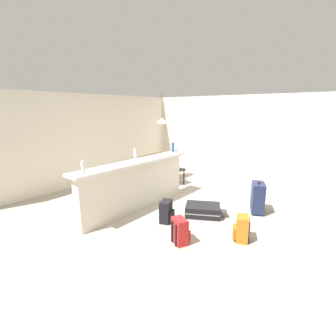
{
  "coord_description": "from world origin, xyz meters",
  "views": [
    {
      "loc": [
        -4.21,
        -3.03,
        2.11
      ],
      "look_at": [
        0.28,
        0.58,
        0.7
      ],
      "focal_mm": 26.12,
      "sensor_mm": 36.0,
      "label": 1
    }
  ],
  "objects_px": {
    "backpack_orange": "(242,229)",
    "dining_table": "(159,159)",
    "backpack_red": "(180,231)",
    "backpack_black": "(166,212)",
    "pendant_lamp": "(162,120)",
    "bottle_white": "(83,168)",
    "bottle_blue": "(173,148)",
    "dining_chair_near_partition": "(174,166)",
    "suitcase_upright_navy": "(258,197)",
    "bottle_clear": "(135,155)",
    "suitcase_flat_black": "(203,210)"
  },
  "relations": [
    {
      "from": "backpack_orange",
      "to": "dining_chair_near_partition",
      "type": "bearing_deg",
      "value": 56.93
    },
    {
      "from": "pendant_lamp",
      "to": "suitcase_flat_black",
      "type": "distance_m",
      "value": 3.21
    },
    {
      "from": "pendant_lamp",
      "to": "backpack_orange",
      "type": "relative_size",
      "value": 2.02
    },
    {
      "from": "suitcase_upright_navy",
      "to": "dining_chair_near_partition",
      "type": "bearing_deg",
      "value": 78.61
    },
    {
      "from": "pendant_lamp",
      "to": "bottle_clear",
      "type": "bearing_deg",
      "value": -153.11
    },
    {
      "from": "suitcase_upright_navy",
      "to": "bottle_clear",
      "type": "bearing_deg",
      "value": 125.63
    },
    {
      "from": "suitcase_flat_black",
      "to": "suitcase_upright_navy",
      "type": "distance_m",
      "value": 1.18
    },
    {
      "from": "bottle_white",
      "to": "bottle_clear",
      "type": "relative_size",
      "value": 0.77
    },
    {
      "from": "dining_table",
      "to": "dining_chair_near_partition",
      "type": "relative_size",
      "value": 1.18
    },
    {
      "from": "bottle_blue",
      "to": "dining_table",
      "type": "xyz_separation_m",
      "value": [
        0.67,
        1.03,
        -0.52
      ]
    },
    {
      "from": "pendant_lamp",
      "to": "backpack_red",
      "type": "distance_m",
      "value": 3.99
    },
    {
      "from": "bottle_blue",
      "to": "backpack_black",
      "type": "xyz_separation_m",
      "value": [
        -1.4,
        -0.93,
        -0.97
      ]
    },
    {
      "from": "bottle_blue",
      "to": "backpack_orange",
      "type": "height_order",
      "value": "bottle_blue"
    },
    {
      "from": "suitcase_flat_black",
      "to": "suitcase_upright_navy",
      "type": "xyz_separation_m",
      "value": [
        0.84,
        -0.79,
        0.22
      ]
    },
    {
      "from": "bottle_blue",
      "to": "suitcase_flat_black",
      "type": "xyz_separation_m",
      "value": [
        -0.72,
        -1.32,
        -1.06
      ]
    },
    {
      "from": "bottle_white",
      "to": "pendant_lamp",
      "type": "bearing_deg",
      "value": 18.01
    },
    {
      "from": "bottle_clear",
      "to": "backpack_black",
      "type": "distance_m",
      "value": 1.31
    },
    {
      "from": "suitcase_flat_black",
      "to": "backpack_red",
      "type": "relative_size",
      "value": 2.11
    },
    {
      "from": "suitcase_upright_navy",
      "to": "backpack_red",
      "type": "bearing_deg",
      "value": 164.83
    },
    {
      "from": "backpack_red",
      "to": "suitcase_upright_navy",
      "type": "distance_m",
      "value": 2.05
    },
    {
      "from": "dining_chair_near_partition",
      "to": "backpack_black",
      "type": "relative_size",
      "value": 2.21
    },
    {
      "from": "bottle_white",
      "to": "bottle_clear",
      "type": "height_order",
      "value": "bottle_clear"
    },
    {
      "from": "bottle_white",
      "to": "dining_chair_near_partition",
      "type": "bearing_deg",
      "value": 9.51
    },
    {
      "from": "dining_chair_near_partition",
      "to": "suitcase_upright_navy",
      "type": "xyz_separation_m",
      "value": [
        -0.52,
        -2.57,
        -0.19
      ]
    },
    {
      "from": "bottle_clear",
      "to": "backpack_red",
      "type": "relative_size",
      "value": 0.66
    },
    {
      "from": "backpack_red",
      "to": "pendant_lamp",
      "type": "bearing_deg",
      "value": 44.59
    },
    {
      "from": "pendant_lamp",
      "to": "backpack_orange",
      "type": "distance_m",
      "value": 4.13
    },
    {
      "from": "backpack_red",
      "to": "backpack_black",
      "type": "distance_m",
      "value": 0.79
    },
    {
      "from": "bottle_clear",
      "to": "suitcase_upright_navy",
      "type": "distance_m",
      "value": 2.66
    },
    {
      "from": "suitcase_upright_navy",
      "to": "backpack_orange",
      "type": "distance_m",
      "value": 1.3
    },
    {
      "from": "bottle_blue",
      "to": "dining_chair_near_partition",
      "type": "bearing_deg",
      "value": 35.13
    },
    {
      "from": "backpack_red",
      "to": "suitcase_upright_navy",
      "type": "height_order",
      "value": "suitcase_upright_navy"
    },
    {
      "from": "bottle_clear",
      "to": "suitcase_upright_navy",
      "type": "height_order",
      "value": "bottle_clear"
    },
    {
      "from": "dining_chair_near_partition",
      "to": "pendant_lamp",
      "type": "xyz_separation_m",
      "value": [
        0.12,
        0.54,
        1.25
      ]
    },
    {
      "from": "dining_chair_near_partition",
      "to": "pendant_lamp",
      "type": "relative_size",
      "value": 1.1
    },
    {
      "from": "bottle_blue",
      "to": "bottle_white",
      "type": "bearing_deg",
      "value": -178.12
    },
    {
      "from": "backpack_orange",
      "to": "pendant_lamp",
      "type": "bearing_deg",
      "value": 59.87
    },
    {
      "from": "bottle_white",
      "to": "suitcase_flat_black",
      "type": "bearing_deg",
      "value": -34.04
    },
    {
      "from": "dining_table",
      "to": "dining_chair_near_partition",
      "type": "bearing_deg",
      "value": -92.76
    },
    {
      "from": "dining_table",
      "to": "suitcase_upright_navy",
      "type": "bearing_deg",
      "value": -99.83
    },
    {
      "from": "pendant_lamp",
      "to": "backpack_red",
      "type": "relative_size",
      "value": 2.02
    },
    {
      "from": "bottle_white",
      "to": "backpack_red",
      "type": "xyz_separation_m",
      "value": [
        0.7,
        -1.5,
        -0.95
      ]
    },
    {
      "from": "bottle_clear",
      "to": "dining_chair_near_partition",
      "type": "bearing_deg",
      "value": 14.81
    },
    {
      "from": "bottle_blue",
      "to": "suitcase_flat_black",
      "type": "bearing_deg",
      "value": -118.4
    },
    {
      "from": "bottle_clear",
      "to": "suitcase_flat_black",
      "type": "distance_m",
      "value": 1.76
    },
    {
      "from": "backpack_black",
      "to": "backpack_orange",
      "type": "bearing_deg",
      "value": -79.86
    },
    {
      "from": "dining_table",
      "to": "dining_chair_near_partition",
      "type": "height_order",
      "value": "dining_chair_near_partition"
    },
    {
      "from": "bottle_white",
      "to": "pendant_lamp",
      "type": "relative_size",
      "value": 0.25
    },
    {
      "from": "bottle_white",
      "to": "bottle_clear",
      "type": "bearing_deg",
      "value": 0.49
    },
    {
      "from": "backpack_orange",
      "to": "dining_table",
      "type": "bearing_deg",
      "value": 61.34
    }
  ]
}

